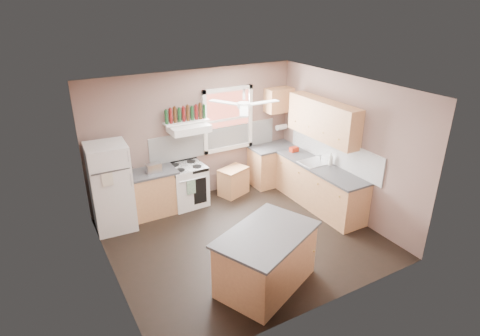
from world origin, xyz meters
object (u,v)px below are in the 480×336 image
refrigerator (111,187)px  toaster (154,168)px  island (266,260)px  cart (233,181)px  stove (187,185)px

refrigerator → toaster: size_ratio=5.89×
toaster → island: 2.99m
cart → island: island is taller
stove → island: size_ratio=0.60×
toaster → island: bearing=-76.2°
cart → refrigerator: bearing=162.8°
toaster → cart: bearing=-0.3°
refrigerator → island: 3.19m
refrigerator → island: (1.56, -2.75, -0.39)m
refrigerator → stove: size_ratio=1.92×
toaster → stove: size_ratio=0.33×
stove → cart: bearing=-5.9°
island → refrigerator: bearing=95.7°
refrigerator → cart: bearing=5.9°
refrigerator → cart: refrigerator is taller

